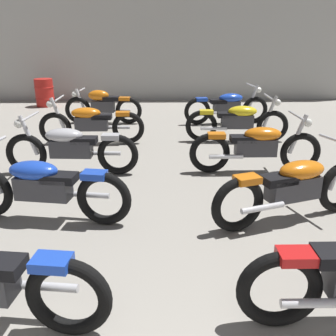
# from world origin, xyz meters

# --- Properties ---
(back_wall) EXTENTS (13.05, 0.24, 3.60)m
(back_wall) POSITION_xyz_m (0.00, 13.13, 1.80)
(back_wall) COLOR #B2B2AD
(back_wall) RESTS_ON ground
(motorcycle_left_row_2) EXTENTS (2.16, 0.68, 0.97)m
(motorcycle_left_row_2) POSITION_xyz_m (-1.53, 4.34, 0.45)
(motorcycle_left_row_2) COLOR black
(motorcycle_left_row_2) RESTS_ON ground
(motorcycle_left_row_3) EXTENTS (2.17, 0.68, 0.97)m
(motorcycle_left_row_3) POSITION_xyz_m (-1.55, 5.95, 0.45)
(motorcycle_left_row_3) COLOR black
(motorcycle_left_row_3) RESTS_ON ground
(motorcycle_left_row_4) EXTENTS (2.17, 0.68, 0.97)m
(motorcycle_left_row_4) POSITION_xyz_m (-1.52, 7.70, 0.45)
(motorcycle_left_row_4) COLOR black
(motorcycle_left_row_4) RESTS_ON ground
(motorcycle_left_row_5) EXTENTS (1.97, 0.48, 0.88)m
(motorcycle_left_row_5) POSITION_xyz_m (-1.55, 9.58, 0.46)
(motorcycle_left_row_5) COLOR black
(motorcycle_left_row_5) RESTS_ON ground
(motorcycle_right_row_2) EXTENTS (2.09, 0.93, 0.97)m
(motorcycle_right_row_2) POSITION_xyz_m (1.51, 4.26, 0.45)
(motorcycle_right_row_2) COLOR black
(motorcycle_right_row_2) RESTS_ON ground
(motorcycle_right_row_3) EXTENTS (2.17, 0.68, 0.97)m
(motorcycle_right_row_3) POSITION_xyz_m (1.48, 5.96, 0.45)
(motorcycle_right_row_3) COLOR black
(motorcycle_right_row_3) RESTS_ON ground
(motorcycle_right_row_4) EXTENTS (2.17, 0.68, 0.97)m
(motorcycle_right_row_4) POSITION_xyz_m (1.54, 7.81, 0.45)
(motorcycle_right_row_4) COLOR black
(motorcycle_right_row_4) RESTS_ON ground
(motorcycle_right_row_5) EXTENTS (2.17, 0.68, 0.97)m
(motorcycle_right_row_5) POSITION_xyz_m (1.60, 9.47, 0.45)
(motorcycle_right_row_5) COLOR black
(motorcycle_right_row_5) RESTS_ON ground
(oil_drum) EXTENTS (0.59, 0.59, 0.85)m
(oil_drum) POSITION_xyz_m (-3.70, 11.98, 0.43)
(oil_drum) COLOR red
(oil_drum) RESTS_ON ground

